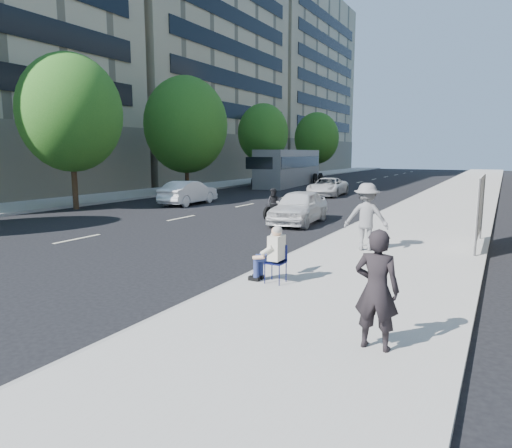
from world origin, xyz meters
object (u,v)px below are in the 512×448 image
Objects in this scene: seated_protester at (272,251)px; pedestrian_woman at (377,290)px; motorcycle at (274,205)px; white_sedan_mid at (189,193)px; protest_banner at (480,207)px; jogger at (366,217)px; white_sedan_far at (328,187)px; bus at (289,168)px; white_sedan_near at (299,207)px.

pedestrian_woman reaches higher than seated_protester.
pedestrian_woman is at bearing -53.46° from motorcycle.
motorcycle is at bearing 155.07° from white_sedan_mid.
protest_banner is 1.49× the size of motorcycle.
jogger is 7.18m from pedestrian_woman.
protest_banner is 0.72× the size of white_sedan_mid.
white_sedan_mid is 0.93× the size of white_sedan_far.
white_sedan_far is at bearing -80.95° from jogger.
white_sedan_mid reaches higher than white_sedan_far.
motorcycle is at bearing -57.81° from pedestrian_woman.
bus reaches higher than jogger.
pedestrian_woman is at bearing 92.24° from jogger.
white_sedan_mid is at bearing -91.39° from bus.
bus reaches higher than motorcycle.
pedestrian_woman reaches higher than white_sedan_mid.
bus is at bearing 110.53° from white_sedan_near.
jogger is at bearing -71.60° from white_sedan_far.
bus is at bearing 116.90° from motorcycle.
bus is (-14.33, 25.93, 0.48)m from jogger.
white_sedan_mid is (-12.92, 8.40, -0.46)m from jogger.
jogger is 8.02m from motorcycle.
jogger is at bearing -143.82° from protest_banner.
seated_protester is 22.90m from white_sedan_far.
motorcycle reaches higher than white_sedan_mid.
white_sedan_far is at bearing -56.88° from bus.
seated_protester is 0.43× the size of protest_banner.
white_sedan_mid is at bearing -45.75° from pedestrian_woman.
seated_protester is 11.07m from motorcycle.
pedestrian_woman is 0.40× the size of white_sedan_far.
protest_banner is 18.57m from white_sedan_far.
white_sedan_far is 0.38× the size of bus.
white_sedan_near reaches higher than white_sedan_mid.
jogger reaches higher than white_sedan_mid.
bus reaches higher than pedestrian_woman.
bus reaches higher than seated_protester.
bus reaches higher than protest_banner.
jogger is 3.66m from protest_banner.
jogger is at bearing -39.17° from motorcycle.
seated_protester is 0.11× the size of bus.
white_sedan_near is at bearing -70.50° from bus.
seated_protester is at bearing -39.74° from pedestrian_woman.
white_sedan_mid is (-11.98, 12.84, -0.17)m from seated_protester.
white_sedan_far is at bearing 102.18° from motorcycle.
seated_protester is at bearing -75.26° from white_sedan_near.
seated_protester is 4.55m from jogger.
white_sedan_near is at bearing -80.45° from white_sedan_far.
white_sedan_near is at bearing 160.16° from protest_banner.
white_sedan_near is 9.43m from white_sedan_mid.
motorcycle is (-8.76, 3.34, -0.76)m from protest_banner.
white_sedan_mid is (-14.94, 15.29, -0.36)m from pedestrian_woman.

